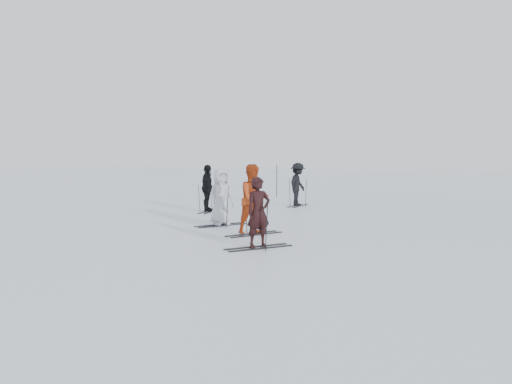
{
  "coord_description": "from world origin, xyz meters",
  "views": [
    {
      "loc": [
        7.96,
        -14.56,
        2.31
      ],
      "look_at": [
        0.0,
        1.0,
        1.0
      ],
      "focal_mm": 35.0,
      "sensor_mm": 36.0,
      "label": 1
    }
  ],
  "objects_px": {
    "skier_uphill_left": "(207,189)",
    "skier_uphill_far": "(298,185)",
    "skier_red": "(254,200)",
    "skier_near_dark": "(259,213)",
    "skier_grey": "(221,198)",
    "piste_marker": "(277,181)"
  },
  "relations": [
    {
      "from": "skier_uphill_left",
      "to": "skier_uphill_far",
      "type": "xyz_separation_m",
      "value": [
        2.35,
        3.86,
        0.02
      ]
    },
    {
      "from": "skier_red",
      "to": "skier_uphill_left",
      "type": "bearing_deg",
      "value": 72.78
    },
    {
      "from": "skier_near_dark",
      "to": "skier_uphill_far",
      "type": "bearing_deg",
      "value": 51.41
    },
    {
      "from": "skier_near_dark",
      "to": "skier_uphill_far",
      "type": "distance_m",
      "value": 10.34
    },
    {
      "from": "skier_grey",
      "to": "skier_uphill_far",
      "type": "relative_size",
      "value": 0.95
    },
    {
      "from": "skier_near_dark",
      "to": "skier_red",
      "type": "relative_size",
      "value": 0.86
    },
    {
      "from": "skier_uphill_far",
      "to": "piste_marker",
      "type": "height_order",
      "value": "skier_uphill_far"
    },
    {
      "from": "skier_red",
      "to": "skier_uphill_far",
      "type": "height_order",
      "value": "skier_red"
    },
    {
      "from": "skier_uphill_left",
      "to": "piste_marker",
      "type": "relative_size",
      "value": 1.06
    },
    {
      "from": "skier_red",
      "to": "skier_grey",
      "type": "xyz_separation_m",
      "value": [
        -1.81,
        1.15,
        -0.09
      ]
    },
    {
      "from": "skier_grey",
      "to": "skier_near_dark",
      "type": "bearing_deg",
      "value": -107.4
    },
    {
      "from": "piste_marker",
      "to": "skier_grey",
      "type": "bearing_deg",
      "value": -74.52
    },
    {
      "from": "skier_grey",
      "to": "skier_uphill_left",
      "type": "xyz_separation_m",
      "value": [
        -2.49,
        3.08,
        0.03
      ]
    },
    {
      "from": "skier_red",
      "to": "piste_marker",
      "type": "distance_m",
      "value": 13.06
    },
    {
      "from": "skier_near_dark",
      "to": "skier_grey",
      "type": "height_order",
      "value": "skier_grey"
    },
    {
      "from": "skier_uphill_left",
      "to": "piste_marker",
      "type": "height_order",
      "value": "skier_uphill_left"
    },
    {
      "from": "skier_near_dark",
      "to": "piste_marker",
      "type": "height_order",
      "value": "piste_marker"
    },
    {
      "from": "skier_grey",
      "to": "skier_uphill_far",
      "type": "xyz_separation_m",
      "value": [
        -0.14,
        6.94,
        0.05
      ]
    },
    {
      "from": "skier_red",
      "to": "skier_uphill_left",
      "type": "xyz_separation_m",
      "value": [
        -4.3,
        4.23,
        -0.06
      ]
    },
    {
      "from": "skier_uphill_far",
      "to": "piste_marker",
      "type": "relative_size",
      "value": 1.08
    },
    {
      "from": "skier_red",
      "to": "skier_uphill_left",
      "type": "height_order",
      "value": "skier_red"
    },
    {
      "from": "skier_uphill_far",
      "to": "skier_near_dark",
      "type": "bearing_deg",
      "value": -163.72
    }
  ]
}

